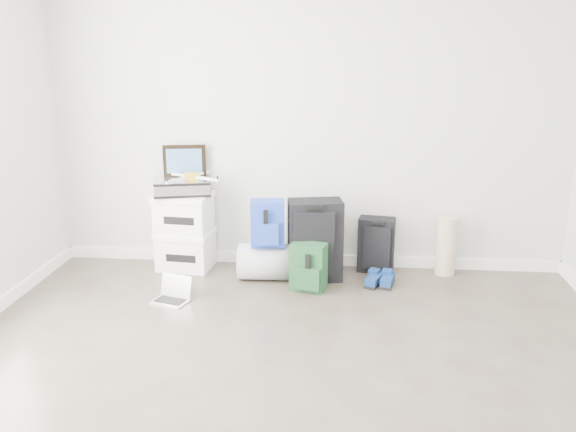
# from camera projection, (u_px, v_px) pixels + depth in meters

# --- Properties ---
(ground) EXTENTS (5.00, 5.00, 0.00)m
(ground) POSITION_uv_depth(u_px,v_px,m) (277.00, 429.00, 3.19)
(ground) COLOR #392E29
(ground) RESTS_ON ground
(room_envelope) EXTENTS (4.52, 5.02, 2.71)m
(room_envelope) POSITION_uv_depth(u_px,v_px,m) (276.00, 95.00, 2.74)
(room_envelope) COLOR beige
(room_envelope) RESTS_ON ground
(boxes_stack) EXTENTS (0.51, 0.43, 0.68)m
(boxes_stack) POSITION_uv_depth(u_px,v_px,m) (185.00, 231.00, 5.41)
(boxes_stack) COLOR white
(boxes_stack) RESTS_ON ground
(briefcase) EXTENTS (0.54, 0.44, 0.14)m
(briefcase) POSITION_uv_depth(u_px,v_px,m) (183.00, 186.00, 5.30)
(briefcase) COLOR #B2B2B7
(briefcase) RESTS_ON boxes_stack
(painting) EXTENTS (0.37, 0.09, 0.28)m
(painting) POSITION_uv_depth(u_px,v_px,m) (185.00, 161.00, 5.33)
(painting) COLOR black
(painting) RESTS_ON briefcase
(drone) EXTENTS (0.55, 0.55, 0.05)m
(drone) POSITION_uv_depth(u_px,v_px,m) (191.00, 176.00, 5.25)
(drone) COLOR gold
(drone) RESTS_ON briefcase
(duffel_bag) EXTENTS (0.51, 0.32, 0.31)m
(duffel_bag) POSITION_uv_depth(u_px,v_px,m) (268.00, 262.00, 5.19)
(duffel_bag) COLOR #9B9DA3
(duffel_bag) RESTS_ON ground
(blue_backpack) EXTENTS (0.30, 0.24, 0.39)m
(blue_backpack) POSITION_uv_depth(u_px,v_px,m) (267.00, 224.00, 5.06)
(blue_backpack) COLOR #172498
(blue_backpack) RESTS_ON duffel_bag
(large_suitcase) EXTENTS (0.49, 0.36, 0.69)m
(large_suitcase) POSITION_uv_depth(u_px,v_px,m) (315.00, 241.00, 5.13)
(large_suitcase) COLOR black
(large_suitcase) RESTS_ON ground
(green_backpack) EXTENTS (0.31, 0.26, 0.39)m
(green_backpack) POSITION_uv_depth(u_px,v_px,m) (308.00, 268.00, 4.95)
(green_backpack) COLOR #14371A
(green_backpack) RESTS_ON ground
(carry_on) EXTENTS (0.33, 0.25, 0.49)m
(carry_on) POSITION_uv_depth(u_px,v_px,m) (376.00, 245.00, 5.34)
(carry_on) COLOR black
(carry_on) RESTS_ON ground
(shoes) EXTENTS (0.27, 0.26, 0.08)m
(shoes) POSITION_uv_depth(u_px,v_px,m) (381.00, 280.00, 5.09)
(shoes) COLOR black
(shoes) RESTS_ON ground
(rolled_rug) EXTENTS (0.17, 0.17, 0.52)m
(rolled_rug) POSITION_uv_depth(u_px,v_px,m) (446.00, 246.00, 5.27)
(rolled_rug) COLOR tan
(rolled_rug) RESTS_ON ground
(laptop) EXTENTS (0.32, 0.27, 0.19)m
(laptop) POSITION_uv_depth(u_px,v_px,m) (173.00, 295.00, 4.78)
(laptop) COLOR silver
(laptop) RESTS_ON ground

